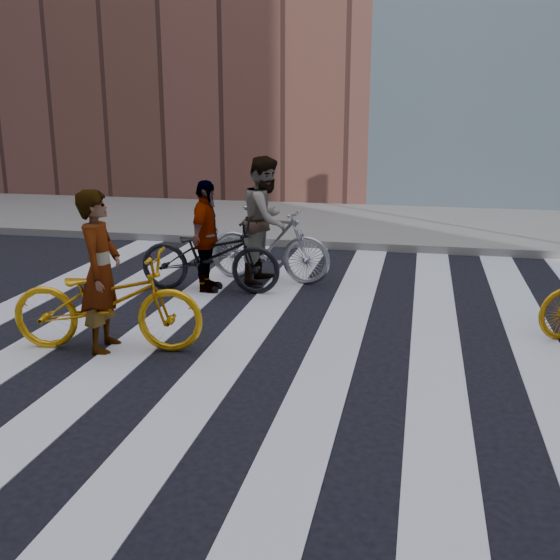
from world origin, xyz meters
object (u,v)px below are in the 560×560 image
(bike_silver_mid, at_px, (269,244))
(rider_rear, at_px, (206,237))
(rider_left, at_px, (101,272))
(bike_dark_rear, at_px, (210,255))
(rider_mid, at_px, (266,220))
(bike_yellow_left, at_px, (107,301))

(bike_silver_mid, distance_m, rider_rear, 1.08)
(rider_rear, bearing_deg, rider_left, 170.11)
(bike_dark_rear, relative_size, rider_mid, 1.08)
(rider_rear, bearing_deg, bike_dark_rear, -91.80)
(bike_silver_mid, height_order, rider_rear, rider_rear)
(bike_dark_rear, bearing_deg, rider_mid, -43.65)
(bike_yellow_left, xyz_separation_m, rider_left, (-0.05, 0.00, 0.33))
(bike_silver_mid, relative_size, bike_dark_rear, 0.94)
(bike_yellow_left, height_order, rider_left, rider_left)
(bike_silver_mid, xyz_separation_m, rider_mid, (-0.05, 0.00, 0.37))
(bike_dark_rear, height_order, rider_left, rider_left)
(rider_left, bearing_deg, bike_yellow_left, -98.28)
(rider_mid, bearing_deg, rider_rear, 143.10)
(bike_dark_rear, xyz_separation_m, rider_mid, (0.66, 0.73, 0.41))
(rider_left, height_order, rider_rear, rider_left)
(bike_dark_rear, distance_m, rider_left, 2.54)
(rider_left, distance_m, rider_mid, 3.39)
(bike_dark_rear, distance_m, rider_rear, 0.27)
(bike_yellow_left, xyz_separation_m, rider_mid, (1.01, 3.22, 0.40))
(bike_yellow_left, xyz_separation_m, bike_silver_mid, (1.06, 3.22, 0.03))
(bike_dark_rear, bearing_deg, rider_left, 168.99)
(rider_rear, bearing_deg, bike_yellow_left, 171.25)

